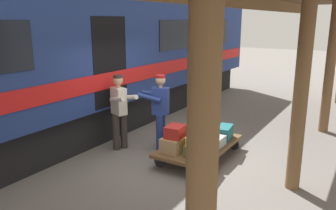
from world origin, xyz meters
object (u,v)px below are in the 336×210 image
at_px(train_car, 64,54).
at_px(suitcase_red_plastic, 175,132).
at_px(porter_in_overalls, 160,109).
at_px(suitcase_teal_softside, 222,132).
at_px(porter_by_door, 120,110).
at_px(suitcase_navy_fabric, 201,114).
at_px(suitcase_yellow_case, 197,140).
at_px(suitcase_maroon_trunk, 201,129).
at_px(luggage_cart, 199,146).
at_px(suitcase_brown_leather, 189,138).
at_px(suitcase_tan_vintage, 175,144).
at_px(suitcase_black_hardshell, 200,121).
at_px(suitcase_olive_duffel, 198,150).
at_px(suitcase_gray_aluminum, 211,142).

bearing_deg(train_car, suitcase_red_plastic, 175.61).
relative_size(train_car, porter_in_overalls, 9.82).
relative_size(suitcase_teal_softside, porter_by_door, 0.31).
distance_m(train_car, suitcase_teal_softside, 4.28).
bearing_deg(suitcase_navy_fabric, suitcase_yellow_case, 112.77).
xyz_separation_m(suitcase_maroon_trunk, porter_by_door, (1.51, 1.05, 0.50)).
relative_size(suitcase_maroon_trunk, suitcase_yellow_case, 1.17).
relative_size(train_car, porter_by_door, 9.82).
relative_size(luggage_cart, porter_in_overalls, 1.23).
bearing_deg(suitcase_maroon_trunk, train_car, 15.26).
xyz_separation_m(suitcase_maroon_trunk, porter_in_overalls, (0.76, 0.55, 0.50)).
height_order(train_car, suitcase_brown_leather, train_car).
distance_m(suitcase_tan_vintage, suitcase_maroon_trunk, 1.16).
relative_size(luggage_cart, suitcase_brown_leather, 3.61).
height_order(suitcase_teal_softside, suitcase_red_plastic, suitcase_red_plastic).
xyz_separation_m(suitcase_tan_vintage, suitcase_maroon_trunk, (0.00, -1.15, -0.02)).
height_order(suitcase_teal_softside, porter_by_door, porter_by_door).
relative_size(suitcase_tan_vintage, suitcase_brown_leather, 1.01).
height_order(suitcase_brown_leather, suitcase_red_plastic, suitcase_red_plastic).
height_order(suitcase_brown_leather, porter_in_overalls, porter_in_overalls).
relative_size(suitcase_brown_leather, suitcase_black_hardshell, 1.44).
distance_m(suitcase_navy_fabric, suitcase_red_plastic, 1.16).
relative_size(suitcase_yellow_case, porter_by_door, 0.27).
height_order(suitcase_olive_duffel, suitcase_brown_leather, suitcase_olive_duffel).
bearing_deg(suitcase_navy_fabric, train_car, 14.95).
bearing_deg(suitcase_maroon_trunk, luggage_cart, 114.16).
xyz_separation_m(suitcase_teal_softside, suitcase_black_hardshell, (0.54, 0.02, 0.19)).
bearing_deg(porter_by_door, porter_in_overalls, -146.26).
bearing_deg(suitcase_gray_aluminum, porter_in_overalls, -1.12).
distance_m(luggage_cart, porter_by_door, 1.94).
relative_size(train_car, suitcase_tan_vintage, 28.35).
distance_m(suitcase_tan_vintage, porter_by_door, 1.58).
distance_m(suitcase_yellow_case, porter_by_door, 2.02).
relative_size(suitcase_red_plastic, porter_by_door, 0.24).
xyz_separation_m(train_car, suitcase_teal_softside, (-3.86, -0.91, -1.61)).
bearing_deg(suitcase_brown_leather, suitcase_maroon_trunk, -90.00).
bearing_deg(porter_by_door, suitcase_navy_fabric, -145.79).
distance_m(luggage_cart, suitcase_yellow_case, 0.71).
bearing_deg(train_car, suitcase_olive_duffel, 176.38).
bearing_deg(suitcase_red_plastic, luggage_cart, -112.97).
height_order(suitcase_tan_vintage, suitcase_maroon_trunk, suitcase_tan_vintage).
bearing_deg(suitcase_navy_fabric, suitcase_brown_leather, 88.40).
xyz_separation_m(suitcase_black_hardshell, suitcase_yellow_case, (-0.51, 1.12, -0.02)).
bearing_deg(suitcase_olive_duffel, suitcase_black_hardshell, -64.60).
bearing_deg(suitcase_navy_fabric, luggage_cart, 113.42).
distance_m(suitcase_olive_duffel, suitcase_navy_fabric, 1.30).
distance_m(train_car, suitcase_black_hardshell, 3.72).
xyz_separation_m(luggage_cart, suitcase_olive_duffel, (-0.26, 0.58, 0.16)).
relative_size(suitcase_black_hardshell, porter_in_overalls, 0.24).
relative_size(train_car, suitcase_gray_aluminum, 30.61).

